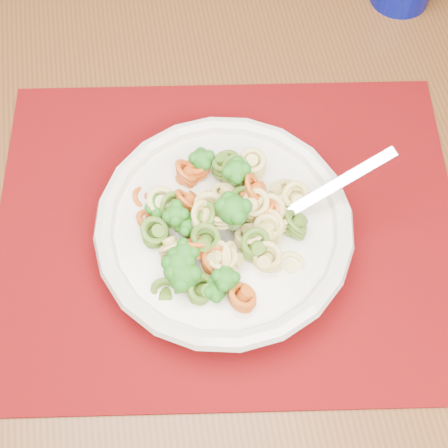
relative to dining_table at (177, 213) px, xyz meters
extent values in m
cube|color=#572F18|center=(0.00, 0.00, 0.09)|extent=(1.35, 0.91, 0.04)
cube|color=#590703|center=(0.05, -0.09, 0.12)|extent=(0.51, 0.42, 0.00)
cylinder|color=beige|center=(0.05, -0.10, 0.12)|extent=(0.11, 0.11, 0.01)
cylinder|color=beige|center=(0.05, -0.10, 0.14)|extent=(0.23, 0.23, 0.03)
torus|color=beige|center=(0.05, -0.10, 0.16)|extent=(0.25, 0.25, 0.02)
camera|label=1|loc=(0.02, -0.37, 0.70)|focal=50.00mm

